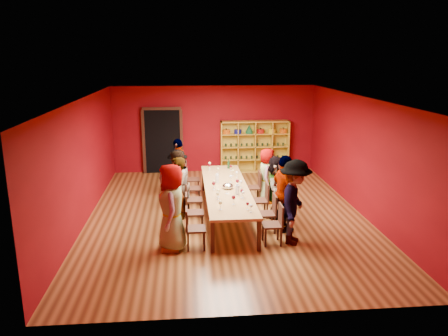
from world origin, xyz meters
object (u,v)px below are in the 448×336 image
at_px(person_left_1, 177,195).
at_px(chair_person_right_2, 263,198).
at_px(wine_bottle, 229,165).
at_px(person_right_0, 295,202).
at_px(spittoon_bowl, 228,186).
at_px(chair_person_left_4, 190,177).
at_px(shelving_unit, 254,144).
at_px(chair_person_left_0, 192,226).
at_px(chair_person_left_1, 191,210).
at_px(person_right_2, 276,187).
at_px(chair_person_right_1, 270,211).
at_px(tasting_table, 226,189).
at_px(person_right_3, 267,176).
at_px(chair_person_left_2, 191,198).
at_px(person_left_4, 179,167).
at_px(chair_person_right_0, 276,222).
at_px(person_right_1, 284,194).
at_px(person_left_2, 177,184).
at_px(chair_person_right_3, 256,185).
at_px(chair_person_left_3, 190,186).
at_px(person_left_0, 172,207).
at_px(person_left_3, 178,177).

distance_m(person_left_1, chair_person_right_2, 2.29).
bearing_deg(wine_bottle, person_right_0, -73.98).
bearing_deg(spittoon_bowl, chair_person_left_4, 114.86).
bearing_deg(shelving_unit, person_left_1, -116.59).
bearing_deg(shelving_unit, chair_person_left_0, -110.34).
xyz_separation_m(chair_person_left_1, person_right_2, (2.16, 0.73, 0.30)).
relative_size(chair_person_left_0, chair_person_right_1, 1.00).
relative_size(tasting_table, person_right_3, 2.94).
height_order(chair_person_left_2, person_left_4, person_left_4).
bearing_deg(chair_person_right_1, chair_person_right_0, -90.00).
height_order(tasting_table, wine_bottle, wine_bottle).
xyz_separation_m(chair_person_right_1, person_right_1, (0.33, -0.00, 0.41)).
height_order(tasting_table, chair_person_left_4, chair_person_left_4).
relative_size(person_left_2, person_right_1, 0.95).
relative_size(person_left_2, chair_person_right_3, 1.94).
relative_size(chair_person_left_0, chair_person_left_3, 1.00).
relative_size(shelving_unit, person_left_1, 1.36).
distance_m(person_left_0, spittoon_bowl, 2.24).
bearing_deg(chair_person_right_1, chair_person_right_2, 90.00).
xyz_separation_m(person_right_2, person_right_3, (-0.03, 1.14, -0.03)).
bearing_deg(wine_bottle, chair_person_left_1, -112.31).
bearing_deg(chair_person_right_0, person_right_2, 78.27).
height_order(chair_person_left_0, person_left_1, person_left_1).
distance_m(shelving_unit, chair_person_right_0, 6.19).
relative_size(chair_person_right_0, wine_bottle, 3.04).
relative_size(person_left_2, wine_bottle, 5.89).
distance_m(tasting_table, person_left_3, 1.59).
distance_m(chair_person_left_4, person_right_1, 3.75).
xyz_separation_m(shelving_unit, chair_person_left_3, (-2.31, -3.32, -0.49)).
bearing_deg(chair_person_right_2, chair_person_right_1, -90.00).
distance_m(chair_person_left_3, person_right_0, 3.62).
distance_m(person_left_1, chair_person_right_3, 2.86).
xyz_separation_m(chair_person_left_1, person_right_3, (2.13, 1.86, 0.27)).
height_order(tasting_table, chair_person_left_0, chair_person_left_0).
bearing_deg(person_right_0, person_right_3, 24.82).
distance_m(chair_person_left_2, chair_person_right_3, 2.04).
xyz_separation_m(chair_person_left_0, chair_person_right_3, (1.82, 2.85, 0.00)).
distance_m(person_left_2, person_right_0, 3.16).
bearing_deg(chair_person_left_1, person_left_1, 180.00).
xyz_separation_m(chair_person_left_1, chair_person_left_2, (0.00, 0.94, 0.00)).
bearing_deg(person_left_1, person_left_0, -10.11).
relative_size(person_left_0, chair_person_left_3, 2.09).
distance_m(person_right_0, chair_person_right_1, 0.91).
bearing_deg(person_left_0, chair_person_right_3, 138.88).
distance_m(chair_person_right_2, person_right_2, 0.45).
bearing_deg(chair_person_right_0, chair_person_left_1, 153.45).
height_order(chair_person_left_2, chair_person_left_4, same).
distance_m(tasting_table, chair_person_right_0, 2.05).
height_order(person_left_3, chair_person_left_4, person_left_3).
bearing_deg(chair_person_left_0, chair_person_left_1, 90.00).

